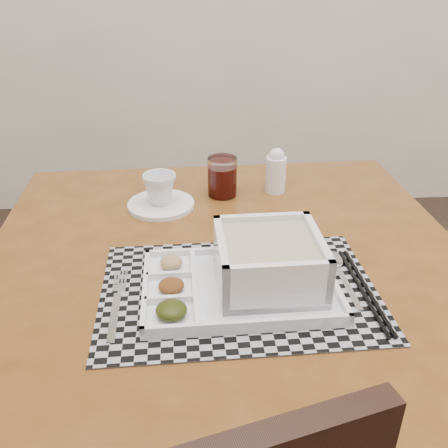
% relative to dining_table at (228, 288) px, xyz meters
% --- Properties ---
extents(dining_table, '(0.95, 0.95, 0.69)m').
position_rel_dining_table_xyz_m(dining_table, '(0.00, 0.00, 0.00)').
color(dining_table, '#583210').
rests_on(dining_table, ground).
extents(placemat, '(0.47, 0.34, 0.00)m').
position_rel_dining_table_xyz_m(placemat, '(0.01, -0.11, 0.07)').
color(placemat, '#99989F').
rests_on(placemat, dining_table).
extents(serving_tray, '(0.33, 0.23, 0.10)m').
position_rel_dining_table_xyz_m(serving_tray, '(0.04, -0.11, 0.11)').
color(serving_tray, white).
rests_on(serving_tray, placemat).
extents(fork, '(0.02, 0.19, 0.00)m').
position_rel_dining_table_xyz_m(fork, '(-0.19, -0.13, 0.08)').
color(fork, silver).
rests_on(fork, placemat).
extents(spoon, '(0.04, 0.18, 0.01)m').
position_rel_dining_table_xyz_m(spoon, '(0.19, -0.04, 0.08)').
color(spoon, silver).
rests_on(spoon, placemat).
extents(chopsticks, '(0.02, 0.24, 0.01)m').
position_rel_dining_table_xyz_m(chopsticks, '(0.22, -0.13, 0.08)').
color(chopsticks, black).
rests_on(chopsticks, placemat).
extents(saucer, '(0.15, 0.15, 0.01)m').
position_rel_dining_table_xyz_m(saucer, '(-0.14, 0.22, 0.08)').
color(saucer, white).
rests_on(saucer, dining_table).
extents(cup, '(0.09, 0.09, 0.07)m').
position_rel_dining_table_xyz_m(cup, '(-0.14, 0.22, 0.12)').
color(cup, white).
rests_on(cup, saucer).
extents(juice_glass, '(0.07, 0.07, 0.09)m').
position_rel_dining_table_xyz_m(juice_glass, '(0.01, 0.27, 0.11)').
color(juice_glass, white).
rests_on(juice_glass, dining_table).
extents(creamer_bottle, '(0.05, 0.05, 0.11)m').
position_rel_dining_table_xyz_m(creamer_bottle, '(0.13, 0.29, 0.12)').
color(creamer_bottle, white).
rests_on(creamer_bottle, dining_table).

